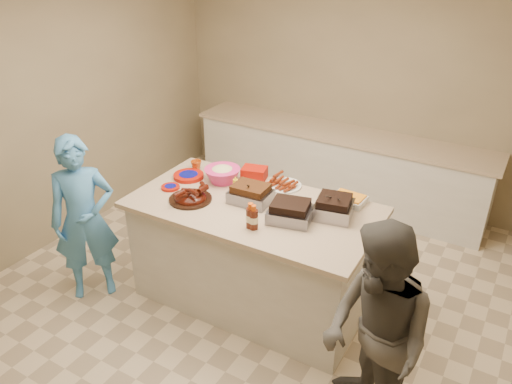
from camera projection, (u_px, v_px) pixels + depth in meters
The scene contains 19 objects.
room at pixel (241, 297), 4.57m from camera, with size 4.50×5.00×2.70m, color gray, non-canonical shape.
back_counter at pixel (337, 166), 6.04m from camera, with size 3.60×0.64×0.90m, color silver, non-canonical shape.
island at pixel (253, 298), 4.57m from camera, with size 2.05×1.08×0.97m, color silver, non-canonical shape.
rib_platter at pixel (191, 200), 4.19m from camera, with size 0.36×0.36×0.15m, color #420F06, non-canonical shape.
pulled_pork_tray at pixel (251, 202), 4.16m from camera, with size 0.34×0.25×0.10m, color #47230F.
brisket_tray at pixel (290, 220), 3.90m from camera, with size 0.33×0.28×0.10m, color black.
roasting_pan at pixel (333, 216), 3.96m from camera, with size 0.29×0.29×0.12m, color gray.
coleslaw_bowl at pixel (223, 182), 4.50m from camera, with size 0.32×0.32×0.22m, color #D12972, non-canonical shape.
sausage_plate at pixel (284, 186), 4.42m from camera, with size 0.32×0.32×0.05m, color silver.
mac_cheese_dish at pixel (349, 202), 4.16m from camera, with size 0.27×0.20×0.07m, color orange.
bbq_bottle_a at pixel (251, 227), 3.81m from camera, with size 0.07×0.07×0.21m, color #40150B.
bbq_bottle_b at pixel (254, 228), 3.79m from camera, with size 0.07×0.07×0.20m, color #40150B.
mustard_bottle at pixel (236, 189), 4.37m from camera, with size 0.05×0.05×0.12m, color yellow.
sauce_bowl at pixel (252, 192), 4.33m from camera, with size 0.13×0.04×0.13m, color silver.
plate_stack_large at pixel (189, 177), 4.58m from camera, with size 0.28×0.28×0.03m, color #971005.
plate_stack_small at pixel (171, 188), 4.38m from camera, with size 0.16×0.16×0.02m, color #971005.
plastic_cup at pixel (197, 170), 4.72m from camera, with size 0.10×0.09×0.10m, color #AC420C.
basket_stack at pixel (254, 179), 4.55m from camera, with size 0.22×0.16×0.11m, color #971005.
guest_blue at pixel (97, 289), 4.67m from camera, with size 0.56×1.53×0.37m, color #468DCE.
Camera 1 is at (1.95, -3.03, 2.98)m, focal length 35.00 mm.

